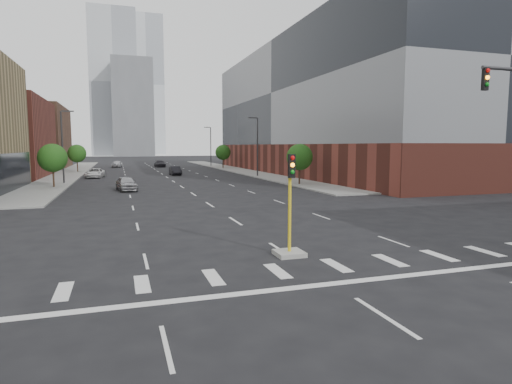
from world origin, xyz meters
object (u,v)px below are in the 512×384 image
car_deep_right (160,164)px  car_near_left (126,183)px  car_mid_right (175,171)px  median_traffic_signal (290,234)px  car_far_left (95,173)px  car_distant (117,164)px

car_deep_right → car_near_left: bearing=-101.1°
car_mid_right → car_deep_right: bearing=87.6°
median_traffic_signal → car_near_left: (-6.23, 30.46, -0.20)m
car_far_left → car_deep_right: 33.04m
median_traffic_signal → car_distant: size_ratio=0.97×
median_traffic_signal → car_far_left: (-10.36, 51.32, -0.27)m
median_traffic_signal → car_deep_right: size_ratio=0.84×
car_far_left → car_distant: size_ratio=1.11×
car_distant → car_deep_right: bearing=3.9°
car_distant → car_near_left: bearing=-79.4°
median_traffic_signal → car_mid_right: median_traffic_signal is taller
car_far_left → car_deep_right: car_deep_right is taller
car_mid_right → car_far_left: bearing=-169.7°
median_traffic_signal → car_distant: (-7.25, 82.89, -0.20)m
median_traffic_signal → car_mid_right: 54.07m
car_near_left → median_traffic_signal: bearing=-86.3°
car_mid_right → car_deep_right: 27.95m
median_traffic_signal → car_near_left: 31.10m
car_far_left → car_distant: car_distant is taller
median_traffic_signal → car_deep_right: (1.94, 81.98, -0.21)m
car_mid_right → car_deep_right: size_ratio=0.84×
median_traffic_signal → car_near_left: bearing=101.6°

